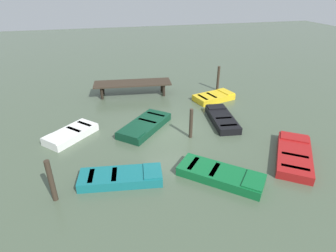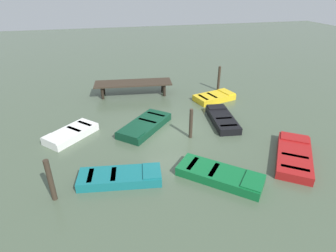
# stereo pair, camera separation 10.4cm
# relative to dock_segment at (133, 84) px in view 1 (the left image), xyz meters

# --- Properties ---
(ground_plane) EXTENTS (80.00, 80.00, 0.00)m
(ground_plane) POSITION_rel_dock_segment_xyz_m (1.13, -6.05, -0.83)
(ground_plane) COLOR #475642
(dock_segment) EXTENTS (5.62, 2.10, 0.95)m
(dock_segment) POSITION_rel_dock_segment_xyz_m (0.00, 0.00, 0.00)
(dock_segment) COLOR #33281E
(dock_segment) RESTS_ON ground_plane
(rowboat_teal) EXTENTS (3.52, 1.63, 0.46)m
(rowboat_teal) POSITION_rel_dock_segment_xyz_m (-1.79, -9.75, -0.62)
(rowboat_teal) COLOR #14666B
(rowboat_teal) RESTS_ON ground_plane
(rowboat_black) EXTENTS (1.59, 3.43, 0.46)m
(rowboat_black) POSITION_rel_dock_segment_xyz_m (4.51, -5.67, -0.62)
(rowboat_black) COLOR black
(rowboat_black) RESTS_ON ground_plane
(rowboat_white) EXTENTS (2.89, 2.86, 0.46)m
(rowboat_white) POSITION_rel_dock_segment_xyz_m (-4.06, -5.44, -0.62)
(rowboat_white) COLOR silver
(rowboat_white) RESTS_ON ground_plane
(rowboat_red) EXTENTS (3.30, 3.82, 0.46)m
(rowboat_red) POSITION_rel_dock_segment_xyz_m (6.22, -10.05, -0.62)
(rowboat_red) COLOR maroon
(rowboat_red) RESTS_ON ground_plane
(rowboat_yellow) EXTENTS (3.00, 2.07, 0.46)m
(rowboat_yellow) POSITION_rel_dock_segment_xyz_m (5.37, -2.36, -0.62)
(rowboat_yellow) COLOR gold
(rowboat_yellow) RESTS_ON ground_plane
(rowboat_green) EXTENTS (3.51, 3.31, 0.46)m
(rowboat_green) POSITION_rel_dock_segment_xyz_m (2.29, -10.61, -0.62)
(rowboat_green) COLOR #0F602D
(rowboat_green) RESTS_ON ground_plane
(rowboat_dark_green) EXTENTS (3.47, 3.62, 0.46)m
(rowboat_dark_green) POSITION_rel_dock_segment_xyz_m (-0.08, -5.44, -0.62)
(rowboat_dark_green) COLOR #0C3823
(rowboat_dark_green) RESTS_ON ground_plane
(mooring_piling_near_right) EXTENTS (0.19, 0.19, 1.84)m
(mooring_piling_near_right) POSITION_rel_dock_segment_xyz_m (6.39, -0.58, 0.09)
(mooring_piling_near_right) COLOR #33281E
(mooring_piling_near_right) RESTS_ON ground_plane
(mooring_piling_far_left) EXTENTS (0.19, 0.19, 1.65)m
(mooring_piling_far_left) POSITION_rel_dock_segment_xyz_m (2.14, -6.94, -0.01)
(mooring_piling_far_left) COLOR #33281E
(mooring_piling_far_left) RESTS_ON ground_plane
(mooring_piling_mid_left) EXTENTS (0.20, 0.20, 1.79)m
(mooring_piling_mid_left) POSITION_rel_dock_segment_xyz_m (-4.35, -10.23, 0.06)
(mooring_piling_mid_left) COLOR #33281E
(mooring_piling_mid_left) RESTS_ON ground_plane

